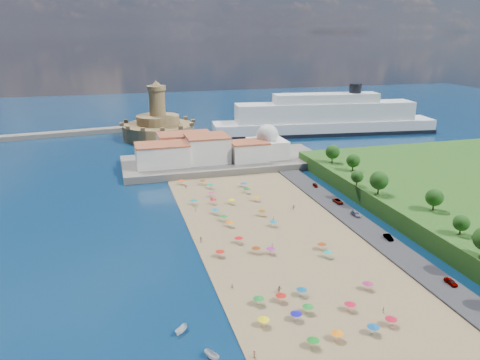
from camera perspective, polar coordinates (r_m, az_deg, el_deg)
name	(u,v)px	position (r m, az deg, el deg)	size (l,w,h in m)	color
ground	(250,230)	(143.47, 1.19, -6.09)	(700.00, 700.00, 0.00)	#071938
terrace	(224,162)	(212.01, -1.98, 2.23)	(90.00, 36.00, 3.00)	#59544C
jetty	(166,148)	(241.77, -9.07, 3.87)	(18.00, 70.00, 2.40)	#59544C
waterfront_buildings	(195,150)	(208.40, -5.53, 3.70)	(57.00, 29.00, 11.00)	silver
domed_building	(267,144)	(213.83, 3.36, 4.41)	(16.00, 16.00, 15.00)	silver
fortress	(158,127)	(269.77, -9.92, 6.44)	(40.00, 40.00, 32.40)	olive
cruise_ship	(325,119)	(281.57, 10.34, 7.27)	(134.08, 34.17, 28.98)	black
beach_parasols	(262,242)	(130.36, 2.70, -7.61)	(33.07, 117.38, 2.20)	gray
beachgoers	(250,229)	(141.31, 1.22, -5.97)	(36.61, 101.01, 1.87)	tan
moored_boats	(197,343)	(95.25, -5.31, -19.17)	(7.54, 13.07, 1.46)	white
parked_cars	(359,216)	(154.81, 14.33, -4.30)	(2.40, 79.91, 1.34)	gray
hillside_trees	(399,190)	(155.49, 18.83, -1.11)	(16.38, 108.52, 7.87)	#382314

